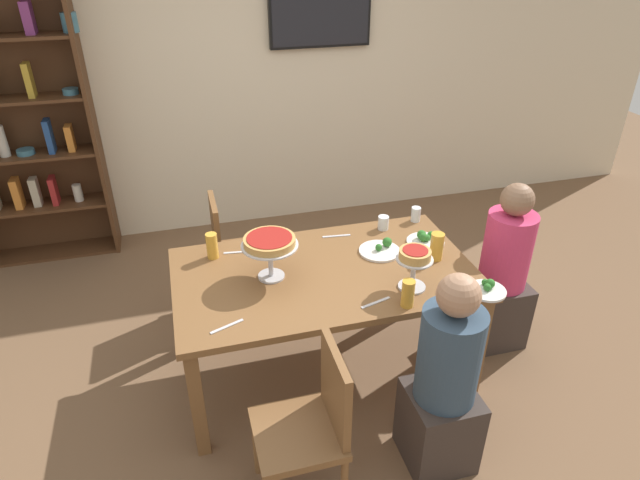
% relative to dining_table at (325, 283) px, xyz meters
% --- Properties ---
extents(ground_plane, '(12.00, 12.00, 0.00)m').
position_rel_dining_table_xyz_m(ground_plane, '(0.00, 0.00, -0.66)').
color(ground_plane, brown).
extents(rear_partition, '(8.00, 0.12, 2.80)m').
position_rel_dining_table_xyz_m(rear_partition, '(0.00, 2.20, 0.74)').
color(rear_partition, beige).
rests_on(rear_partition, ground_plane).
extents(dining_table, '(1.71, 0.99, 0.74)m').
position_rel_dining_table_xyz_m(dining_table, '(0.00, 0.00, 0.00)').
color(dining_table, brown).
rests_on(dining_table, ground_plane).
extents(bookshelf, '(1.13, 0.30, 2.21)m').
position_rel_dining_table_xyz_m(bookshelf, '(-1.88, 2.02, 0.47)').
color(bookshelf, '#4C2D19').
rests_on(bookshelf, ground_plane).
extents(television, '(0.86, 0.05, 0.51)m').
position_rel_dining_table_xyz_m(television, '(0.56, 2.11, 1.16)').
color(television, black).
extents(diner_near_right, '(0.34, 0.34, 1.15)m').
position_rel_dining_table_xyz_m(diner_near_right, '(0.38, -0.79, -0.17)').
color(diner_near_right, '#382D28').
rests_on(diner_near_right, ground_plane).
extents(diner_head_east, '(0.34, 0.34, 1.15)m').
position_rel_dining_table_xyz_m(diner_head_east, '(1.18, -0.02, -0.17)').
color(diner_head_east, '#382D28').
rests_on(diner_head_east, ground_plane).
extents(chair_far_left, '(0.40, 0.40, 0.87)m').
position_rel_dining_table_xyz_m(chair_far_left, '(-0.43, 0.82, -0.17)').
color(chair_far_left, brown).
rests_on(chair_far_left, ground_plane).
extents(chair_near_left, '(0.40, 0.40, 0.87)m').
position_rel_dining_table_xyz_m(chair_near_left, '(-0.29, -0.82, -0.17)').
color(chair_near_left, brown).
rests_on(chair_near_left, ground_plane).
extents(deep_dish_pizza_stand, '(0.31, 0.31, 0.26)m').
position_rel_dining_table_xyz_m(deep_dish_pizza_stand, '(-0.31, 0.02, 0.29)').
color(deep_dish_pizza_stand, silver).
rests_on(deep_dish_pizza_stand, dining_table).
extents(personal_pizza_stand, '(0.20, 0.20, 0.24)m').
position_rel_dining_table_xyz_m(personal_pizza_stand, '(0.41, -0.28, 0.26)').
color(personal_pizza_stand, silver).
rests_on(personal_pizza_stand, dining_table).
extents(salad_plate_near_diner, '(0.20, 0.20, 0.07)m').
position_rel_dining_table_xyz_m(salad_plate_near_diner, '(0.79, -0.42, 0.10)').
color(salad_plate_near_diner, white).
rests_on(salad_plate_near_diner, dining_table).
extents(salad_plate_far_diner, '(0.23, 0.23, 0.07)m').
position_rel_dining_table_xyz_m(salad_plate_far_diner, '(0.69, 0.15, 0.10)').
color(salad_plate_far_diner, white).
rests_on(salad_plate_far_diner, dining_table).
extents(salad_plate_spare, '(0.25, 0.25, 0.07)m').
position_rel_dining_table_xyz_m(salad_plate_spare, '(0.39, 0.12, 0.10)').
color(salad_plate_spare, white).
rests_on(salad_plate_spare, dining_table).
extents(beer_glass_amber_tall, '(0.07, 0.07, 0.15)m').
position_rel_dining_table_xyz_m(beer_glass_amber_tall, '(0.32, -0.43, 0.16)').
color(beer_glass_amber_tall, gold).
rests_on(beer_glass_amber_tall, dining_table).
extents(beer_glass_amber_short, '(0.08, 0.08, 0.17)m').
position_rel_dining_table_xyz_m(beer_glass_amber_short, '(0.67, -0.05, 0.17)').
color(beer_glass_amber_short, gold).
rests_on(beer_glass_amber_short, dining_table).
extents(beer_glass_amber_spare, '(0.07, 0.07, 0.16)m').
position_rel_dining_table_xyz_m(beer_glass_amber_spare, '(-0.60, 0.32, 0.16)').
color(beer_glass_amber_spare, gold).
rests_on(beer_glass_amber_spare, dining_table).
extents(water_glass_clear_near, '(0.06, 0.06, 0.10)m').
position_rel_dining_table_xyz_m(water_glass_clear_near, '(0.75, 0.43, 0.13)').
color(water_glass_clear_near, white).
rests_on(water_glass_clear_near, dining_table).
extents(water_glass_clear_far, '(0.07, 0.07, 0.09)m').
position_rel_dining_table_xyz_m(water_glass_clear_far, '(0.50, 0.38, 0.13)').
color(water_glass_clear_far, white).
rests_on(water_glass_clear_far, dining_table).
extents(cutlery_fork_near, '(0.18, 0.04, 0.00)m').
position_rel_dining_table_xyz_m(cutlery_fork_near, '(0.18, 0.37, 0.08)').
color(cutlery_fork_near, silver).
rests_on(cutlery_fork_near, dining_table).
extents(cutlery_knife_near, '(0.18, 0.04, 0.00)m').
position_rel_dining_table_xyz_m(cutlery_knife_near, '(-0.45, 0.34, 0.08)').
color(cutlery_knife_near, silver).
rests_on(cutlery_knife_near, dining_table).
extents(cutlery_fork_far, '(0.18, 0.06, 0.00)m').
position_rel_dining_table_xyz_m(cutlery_fork_far, '(0.17, -0.36, 0.08)').
color(cutlery_fork_far, silver).
rests_on(cutlery_fork_far, dining_table).
extents(cutlery_knife_far, '(0.18, 0.04, 0.00)m').
position_rel_dining_table_xyz_m(cutlery_knife_far, '(-0.23, 0.36, 0.08)').
color(cutlery_knife_far, silver).
rests_on(cutlery_knife_far, dining_table).
extents(cutlery_spare_fork, '(0.17, 0.08, 0.00)m').
position_rel_dining_table_xyz_m(cutlery_spare_fork, '(-0.60, -0.35, 0.08)').
color(cutlery_spare_fork, silver).
rests_on(cutlery_spare_fork, dining_table).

